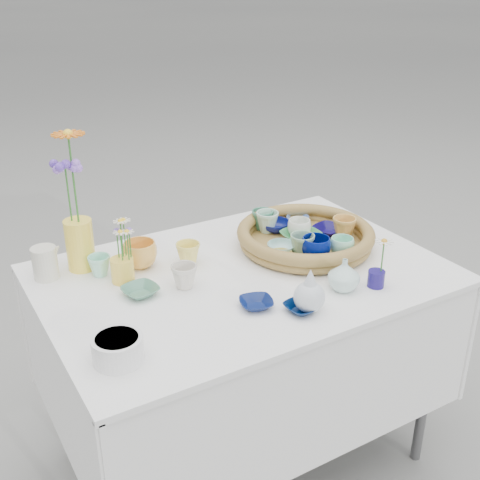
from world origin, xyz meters
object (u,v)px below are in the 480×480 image
wicker_tray (305,237)px  bud_vase_seafoam (344,275)px  display_table (243,453)px  tall_vase_yellow (80,245)px

wicker_tray → bud_vase_seafoam: 0.31m
wicker_tray → bud_vase_seafoam: bearing=-104.5°
bud_vase_seafoam → wicker_tray: bearing=75.5°
bud_vase_seafoam → display_table: bearing=129.1°
display_table → tall_vase_yellow: tall_vase_yellow is taller
wicker_tray → bud_vase_seafoam: (-0.08, -0.30, 0.01)m
wicker_tray → tall_vase_yellow: size_ratio=2.84×
tall_vase_yellow → wicker_tray: bearing=-18.5°
display_table → tall_vase_yellow: bearing=146.2°
tall_vase_yellow → display_table: bearing=-33.8°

